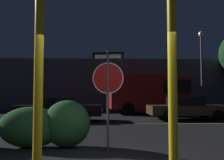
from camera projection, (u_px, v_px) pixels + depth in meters
name	position (u px, v px, depth m)	size (l,w,h in m)	color
road_center_stripe	(103.00, 124.00, 11.91)	(42.10, 0.12, 0.01)	gold
stop_sign	(108.00, 80.00, 6.27)	(0.80, 0.18, 2.54)	#4C4C51
yellow_pole_left	(38.00, 85.00, 4.52)	(0.17, 0.17, 3.18)	yellow
yellow_pole_right	(173.00, 87.00, 4.33)	(0.16, 0.16, 3.10)	yellow
hedge_bush_2	(31.00, 127.00, 6.65)	(1.69, 0.92, 1.09)	#2D6633
hedge_bush_3	(67.00, 124.00, 6.70)	(1.25, 0.97, 1.26)	#2D6633
passing_car_2	(58.00, 109.00, 13.27)	(4.67, 1.94, 1.24)	black
passing_car_3	(187.00, 108.00, 14.05)	(4.46, 1.99, 1.29)	brown
delivery_truck	(151.00, 92.00, 18.38)	(5.89, 2.78, 2.79)	maroon
street_lamp	(202.00, 61.00, 18.83)	(0.43, 0.43, 6.22)	#4C4C51
building_backdrop	(102.00, 85.00, 25.15)	(36.14, 4.44, 4.74)	#4C4C56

